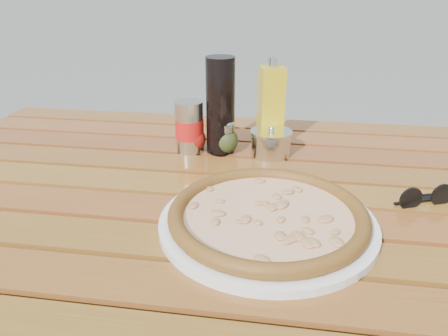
# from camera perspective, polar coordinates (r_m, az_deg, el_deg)

# --- Properties ---
(table) EXTENTS (1.40, 0.90, 0.75)m
(table) POSITION_cam_1_polar(r_m,az_deg,el_deg) (0.90, -0.19, -6.66)
(table) COLOR #3C230D
(table) RESTS_ON ground
(plate) EXTENTS (0.47, 0.47, 0.01)m
(plate) POSITION_cam_1_polar(r_m,az_deg,el_deg) (0.73, 5.70, -7.13)
(plate) COLOR white
(plate) RESTS_ON table
(pizza) EXTENTS (0.38, 0.38, 0.03)m
(pizza) POSITION_cam_1_polar(r_m,az_deg,el_deg) (0.73, 5.75, -6.07)
(pizza) COLOR #FFE0B6
(pizza) RESTS_ON plate
(pepper_shaker) EXTENTS (0.06, 0.06, 0.08)m
(pepper_shaker) POSITION_cam_1_polar(r_m,az_deg,el_deg) (1.02, -3.93, 4.21)
(pepper_shaker) COLOR #A11B12
(pepper_shaker) RESTS_ON table
(oregano_shaker) EXTENTS (0.06, 0.06, 0.08)m
(oregano_shaker) POSITION_cam_1_polar(r_m,az_deg,el_deg) (1.01, 0.32, 4.04)
(oregano_shaker) COLOR #36411A
(oregano_shaker) RESTS_ON table
(dark_bottle) EXTENTS (0.08, 0.08, 0.22)m
(dark_bottle) POSITION_cam_1_polar(r_m,az_deg,el_deg) (1.00, -0.47, 8.13)
(dark_bottle) COLOR black
(dark_bottle) RESTS_ON table
(soda_can) EXTENTS (0.09, 0.09, 0.12)m
(soda_can) POSITION_cam_1_polar(r_m,az_deg,el_deg) (1.02, -4.53, 5.35)
(soda_can) COLOR silver
(soda_can) RESTS_ON table
(olive_oil_cruet) EXTENTS (0.07, 0.07, 0.21)m
(olive_oil_cruet) POSITION_cam_1_polar(r_m,az_deg,el_deg) (1.05, 6.11, 8.00)
(olive_oil_cruet) COLOR #B89C13
(olive_oil_cruet) RESTS_ON table
(parmesan_tin) EXTENTS (0.12, 0.12, 0.07)m
(parmesan_tin) POSITION_cam_1_polar(r_m,az_deg,el_deg) (1.01, 6.13, 3.32)
(parmesan_tin) COLOR silver
(parmesan_tin) RESTS_ON table
(sunglasses) EXTENTS (0.11, 0.06, 0.04)m
(sunglasses) POSITION_cam_1_polar(r_m,az_deg,el_deg) (0.87, 24.81, -3.51)
(sunglasses) COLOR black
(sunglasses) RESTS_ON table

